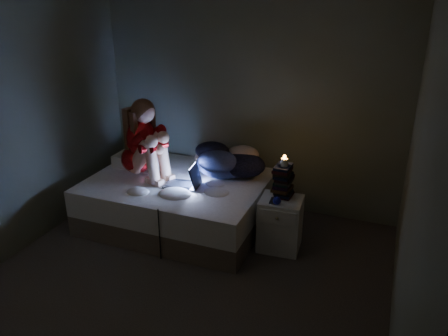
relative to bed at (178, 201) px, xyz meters
The scene contains 13 objects.
floor 1.26m from the bed, 63.51° to the right, with size 3.60×3.80×0.02m, color #2D2825.
wall_back 1.42m from the bed, 55.91° to the left, with size 3.60×0.02×2.60m, color slate.
wall_right 2.80m from the bed, 25.01° to the right, with size 0.02×3.80×2.60m, color slate.
bed is the anchor object (origin of this frame).
pillow 0.75m from the bed, 162.28° to the left, with size 0.49×0.35×0.14m, color white.
woman 0.87m from the bed, behind, with size 0.56×0.37×0.90m, color #6F060B, non-canonical shape.
laptop 0.43m from the bed, 47.88° to the right, with size 0.37×0.26×0.26m, color black, non-canonical shape.
clothes_pile 0.70m from the bed, 38.19° to the left, with size 0.65×0.52×0.39m, color navy, non-canonical shape.
nightstand 1.22m from the bed, ahead, with size 0.42×0.37×0.56m, color silver.
book_stack 1.29m from the bed, ahead, with size 0.19×0.25×0.35m, color black, non-canonical shape.
candle 1.38m from the bed, ahead, with size 0.07×0.07×0.08m, color beige.
phone 1.20m from the bed, ahead, with size 0.07×0.14×0.01m, color black.
blue_orb 1.26m from the bed, 10.84° to the right, with size 0.08×0.08×0.08m, color navy.
Camera 1 is at (1.60, -2.92, 2.52)m, focal length 35.60 mm.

